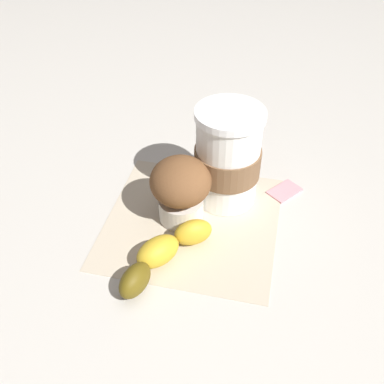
{
  "coord_description": "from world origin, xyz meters",
  "views": [
    {
      "loc": [
        0.46,
        -0.02,
        0.46
      ],
      "look_at": [
        0.0,
        0.0,
        0.06
      ],
      "focal_mm": 42.0,
      "sensor_mm": 36.0,
      "label": 1
    }
  ],
  "objects_px": {
    "coffee_cup": "(228,158)",
    "muffin": "(181,188)",
    "sugar_packet": "(285,190)",
    "banana": "(161,253)"
  },
  "relations": [
    {
      "from": "coffee_cup",
      "to": "muffin",
      "type": "distance_m",
      "value": 0.08
    },
    {
      "from": "coffee_cup",
      "to": "sugar_packet",
      "type": "relative_size",
      "value": 2.99
    },
    {
      "from": "banana",
      "to": "coffee_cup",
      "type": "bearing_deg",
      "value": 143.62
    },
    {
      "from": "muffin",
      "to": "banana",
      "type": "relative_size",
      "value": 0.77
    },
    {
      "from": "muffin",
      "to": "sugar_packet",
      "type": "bearing_deg",
      "value": 107.45
    },
    {
      "from": "sugar_packet",
      "to": "coffee_cup",
      "type": "bearing_deg",
      "value": -85.38
    },
    {
      "from": "banana",
      "to": "sugar_packet",
      "type": "distance_m",
      "value": 0.23
    },
    {
      "from": "muffin",
      "to": "sugar_packet",
      "type": "distance_m",
      "value": 0.18
    },
    {
      "from": "muffin",
      "to": "banana",
      "type": "bearing_deg",
      "value": -17.53
    },
    {
      "from": "banana",
      "to": "sugar_packet",
      "type": "height_order",
      "value": "banana"
    }
  ]
}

